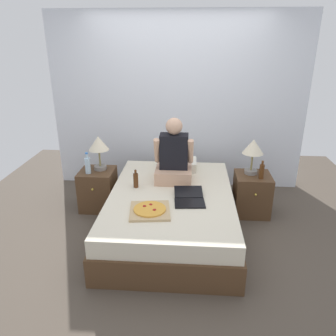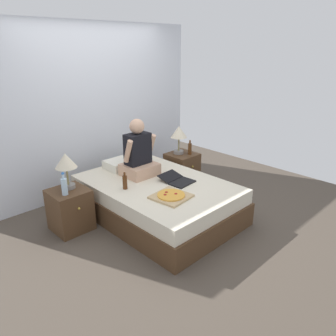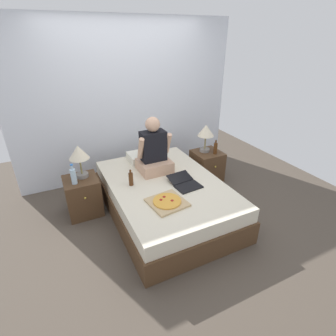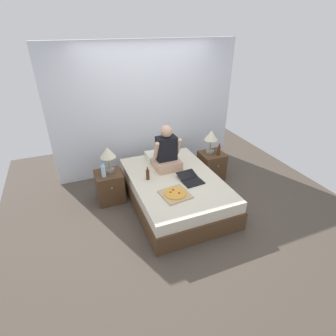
{
  "view_description": "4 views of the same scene",
  "coord_description": "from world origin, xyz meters",
  "views": [
    {
      "loc": [
        0.21,
        -3.35,
        2.13
      ],
      "look_at": [
        -0.04,
        0.01,
        0.79
      ],
      "focal_mm": 35.0,
      "sensor_mm": 36.0,
      "label": 1
    },
    {
      "loc": [
        -2.65,
        -2.92,
        2.19
      ],
      "look_at": [
        0.12,
        -0.08,
        0.68
      ],
      "focal_mm": 35.0,
      "sensor_mm": 36.0,
      "label": 2
    },
    {
      "loc": [
        -1.28,
        -2.71,
        2.24
      ],
      "look_at": [
        -0.04,
        -0.17,
        0.79
      ],
      "focal_mm": 28.0,
      "sensor_mm": 36.0,
      "label": 3
    },
    {
      "loc": [
        -1.49,
        -3.39,
        2.75
      ],
      "look_at": [
        -0.15,
        -0.07,
        0.74
      ],
      "focal_mm": 28.0,
      "sensor_mm": 36.0,
      "label": 4
    }
  ],
  "objects": [
    {
      "name": "water_bottle",
      "position": [
        -1.09,
        0.41,
        0.64
      ],
      "size": [
        0.07,
        0.07,
        0.28
      ],
      "color": "silver",
      "rests_on": "nightstand_left"
    },
    {
      "name": "lamp_on_right_nightstand",
      "position": [
        0.98,
        0.55,
        0.86
      ],
      "size": [
        0.26,
        0.26,
        0.45
      ],
      "color": "gray",
      "rests_on": "nightstand_right"
    },
    {
      "name": "beer_bottle_on_bed",
      "position": [
        -0.43,
        0.13,
        0.58
      ],
      "size": [
        0.06,
        0.06,
        0.22
      ],
      "color": "#4C2811",
      "rests_on": "bed"
    },
    {
      "name": "bed",
      "position": [
        0.0,
        0.0,
        0.24
      ],
      "size": [
        1.43,
        2.08,
        0.49
      ],
      "color": "#4C331E",
      "rests_on": "ground"
    },
    {
      "name": "nightstand_right",
      "position": [
        1.01,
        0.5,
        0.27
      ],
      "size": [
        0.44,
        0.47,
        0.53
      ],
      "color": "#4C331E",
      "rests_on": "ground"
    },
    {
      "name": "pizza_box",
      "position": [
        -0.19,
        -0.45,
        0.51
      ],
      "size": [
        0.45,
        0.45,
        0.05
      ],
      "color": "tan",
      "rests_on": "bed"
    },
    {
      "name": "beer_bottle",
      "position": [
        1.08,
        0.4,
        0.63
      ],
      "size": [
        0.06,
        0.06,
        0.23
      ],
      "color": "#512D14",
      "rests_on": "nightstand_right"
    },
    {
      "name": "ground_plane",
      "position": [
        0.0,
        0.0,
        0.0
      ],
      "size": [
        5.65,
        5.65,
        0.0
      ],
      "primitive_type": "plane",
      "color": "#4C4238"
    },
    {
      "name": "person_seated",
      "position": [
        0.01,
        0.37,
        0.78
      ],
      "size": [
        0.47,
        0.4,
        0.78
      ],
      "color": "tan",
      "rests_on": "bed"
    },
    {
      "name": "nightstand_left",
      "position": [
        -1.01,
        0.5,
        0.27
      ],
      "size": [
        0.44,
        0.47,
        0.53
      ],
      "color": "#4C331E",
      "rests_on": "ground"
    },
    {
      "name": "lamp_on_left_nightstand",
      "position": [
        -0.97,
        0.55,
        0.86
      ],
      "size": [
        0.26,
        0.26,
        0.45
      ],
      "color": "gray",
      "rests_on": "nightstand_left"
    },
    {
      "name": "laptop",
      "position": [
        0.21,
        -0.18,
        0.51
      ],
      "size": [
        0.35,
        0.44,
        0.07
      ],
      "color": "black",
      "rests_on": "bed"
    },
    {
      "name": "wall_back",
      "position": [
        0.0,
        1.4,
        1.25
      ],
      "size": [
        3.65,
        0.12,
        2.5
      ],
      "primitive_type": "cube",
      "color": "silver",
      "rests_on": "ground"
    },
    {
      "name": "pillow",
      "position": [
        0.03,
        0.76,
        0.55
      ],
      "size": [
        0.52,
        0.34,
        0.12
      ],
      "primitive_type": "cube",
      "color": "silver",
      "rests_on": "bed"
    }
  ]
}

